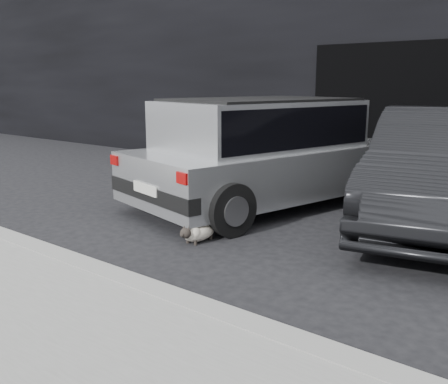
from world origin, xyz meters
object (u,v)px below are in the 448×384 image
Objects in this scene: second_car at (443,168)px; cat_siamese at (197,233)px; cat_white at (220,213)px; silver_hatchback at (265,147)px.

cat_siamese is (-2.04, -2.59, -0.66)m from second_car.
cat_siamese is at bearing 7.38° from cat_white.
cat_white is at bearing -67.21° from silver_hatchback.
second_car reaches higher than cat_siamese.
second_car is at bearing 120.61° from cat_white.
cat_siamese is 0.92× the size of cat_white.
cat_siamese is 0.73m from cat_white.
second_car is 6.47× the size of cat_siamese.
second_car is (2.48, 0.50, -0.12)m from silver_hatchback.
silver_hatchback is at bearing 179.81° from cat_white.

